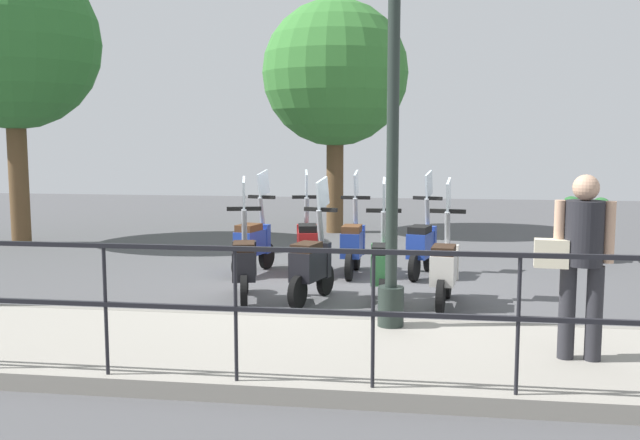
{
  "coord_description": "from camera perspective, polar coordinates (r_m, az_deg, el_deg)",
  "views": [
    {
      "loc": [
        -9.46,
        -0.88,
        2.07
      ],
      "look_at": [
        0.2,
        0.5,
        0.9
      ],
      "focal_mm": 40.0,
      "sensor_mm": 36.0,
      "label": 1
    }
  ],
  "objects": [
    {
      "name": "scooter_far_2",
      "position": [
        10.61,
        -1.03,
        -1.76
      ],
      "size": [
        1.22,
        0.48,
        1.54
      ],
      "rotation": [
        0.0,
        0.0,
        0.19
      ],
      "color": "black",
      "rests_on": "ground_plane"
    },
    {
      "name": "scooter_near_0",
      "position": [
        8.76,
        9.93,
        -3.69
      ],
      "size": [
        1.23,
        0.44,
        1.54
      ],
      "rotation": [
        0.0,
        0.0,
        -0.13
      ],
      "color": "black",
      "rests_on": "ground_plane"
    },
    {
      "name": "scooter_far_0",
      "position": [
        10.55,
        8.17,
        -1.88
      ],
      "size": [
        1.21,
        0.52,
        1.54
      ],
      "rotation": [
        0.0,
        0.0,
        -0.26
      ],
      "color": "black",
      "rests_on": "ground_plane"
    },
    {
      "name": "fence_railing",
      "position": [
        5.46,
        -1.34,
        -5.68
      ],
      "size": [
        0.04,
        16.03,
        1.07
      ],
      "color": "black",
      "rests_on": "promenade_walkway"
    },
    {
      "name": "pedestrian_with_bag",
      "position": [
        6.42,
        20.13,
        -2.46
      ],
      "size": [
        0.35,
        0.65,
        1.59
      ],
      "rotation": [
        0.0,
        0.0,
        -0.12
      ],
      "color": "#28282D",
      "rests_on": "promenade_walkway"
    },
    {
      "name": "scooter_near_1",
      "position": [
        8.73,
        5.06,
        -3.66
      ],
      "size": [
        1.23,
        0.44,
        1.54
      ],
      "rotation": [
        0.0,
        0.0,
        0.04
      ],
      "color": "black",
      "rests_on": "ground_plane"
    },
    {
      "name": "tree_distant",
      "position": [
        15.14,
        1.22,
        11.59
      ],
      "size": [
        3.04,
        3.04,
        4.87
      ],
      "color": "brown",
      "rests_on": "ground_plane"
    },
    {
      "name": "scooter_far_1",
      "position": [
        10.53,
        2.65,
        -1.84
      ],
      "size": [
        1.23,
        0.44,
        1.54
      ],
      "rotation": [
        0.0,
        0.0,
        -0.04
      ],
      "color": "black",
      "rests_on": "ground_plane"
    },
    {
      "name": "scooter_near_3",
      "position": [
        8.96,
        -6.08,
        -3.4
      ],
      "size": [
        1.22,
        0.5,
        1.54
      ],
      "rotation": [
        0.0,
        0.0,
        0.23
      ],
      "color": "black",
      "rests_on": "ground_plane"
    },
    {
      "name": "lamp_post_near",
      "position": [
        7.06,
        5.84,
        6.71
      ],
      "size": [
        0.26,
        0.9,
        4.3
      ],
      "color": "#232D28",
      "rests_on": "promenade_walkway"
    },
    {
      "name": "ground_plane",
      "position": [
        9.72,
        2.77,
        -5.47
      ],
      "size": [
        28.0,
        28.0,
        0.0
      ],
      "primitive_type": "plane",
      "color": "#4C4C4F"
    },
    {
      "name": "potted_palm",
      "position": [
        12.49,
        20.42,
        -1.07
      ],
      "size": [
        1.06,
        0.66,
        1.05
      ],
      "color": "slate",
      "rests_on": "ground_plane"
    },
    {
      "name": "scooter_far_3",
      "position": [
        10.69,
        -5.34,
        -1.73
      ],
      "size": [
        1.21,
        0.52,
        1.54
      ],
      "rotation": [
        0.0,
        0.0,
        -0.26
      ],
      "color": "black",
      "rests_on": "ground_plane"
    },
    {
      "name": "promenade_walkway",
      "position": [
        6.67,
        0.18,
        -10.56
      ],
      "size": [
        2.2,
        20.0,
        0.15
      ],
      "color": "gray",
      "rests_on": "ground_plane"
    },
    {
      "name": "tree_large",
      "position": [
        14.75,
        -23.43,
        12.85
      ],
      "size": [
        3.24,
        3.24,
        5.4
      ],
      "color": "brown",
      "rests_on": "ground_plane"
    },
    {
      "name": "scooter_near_2",
      "position": [
        8.84,
        -0.67,
        -3.5
      ],
      "size": [
        1.21,
        0.53,
        1.54
      ],
      "rotation": [
        0.0,
        0.0,
        -0.28
      ],
      "color": "black",
      "rests_on": "ground_plane"
    }
  ]
}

